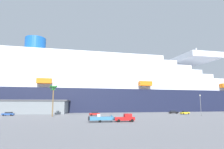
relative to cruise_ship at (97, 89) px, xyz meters
name	(u,v)px	position (x,y,z in m)	size (l,w,h in m)	color
ground_plane	(110,113)	(6.35, -25.61, -15.21)	(600.00, 600.00, 0.00)	gray
cruise_ship	(97,89)	(0.00, 0.00, 0.00)	(304.31, 69.67, 57.68)	#191E38
terminal_building	(11,107)	(-46.20, -21.97, -11.68)	(62.17, 28.09, 7.01)	slate
pickup_truck	(125,118)	(4.80, -78.93, -14.16)	(5.72, 2.58, 2.20)	red
small_boat_on_trailer	(104,119)	(-1.24, -79.33, -14.25)	(8.44, 2.52, 2.15)	#595960
palm_tree	(53,91)	(-19.31, -53.43, -5.18)	(3.30, 3.25, 12.28)	brown
street_lamp	(200,102)	(39.36, -58.47, -9.65)	(0.56, 0.56, 8.63)	slate
parked_car_red_hatchback	(94,114)	(-2.78, -47.99, -14.38)	(4.57, 2.73, 1.58)	red
parked_car_yellow_taxi	(185,113)	(40.69, -42.32, -14.38)	(4.53, 2.70, 1.58)	yellow
parked_car_blue_suv	(8,114)	(-38.89, -44.83, -14.37)	(4.66, 2.18, 1.58)	#264C99
parked_car_black_coupe	(173,112)	(38.28, -34.63, -14.37)	(4.99, 2.79, 1.58)	black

